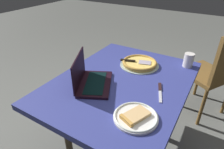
{
  "coord_description": "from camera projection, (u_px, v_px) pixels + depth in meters",
  "views": [
    {
      "loc": [
        1.05,
        0.55,
        1.48
      ],
      "look_at": [
        0.06,
        -0.05,
        0.8
      ],
      "focal_mm": 30.72,
      "sensor_mm": 36.0,
      "label": 1
    }
  ],
  "objects": [
    {
      "name": "pizza_tray",
      "position": [
        139.0,
        63.0,
        1.6
      ],
      "size": [
        0.32,
        0.32,
        0.04
      ],
      "color": "#9AAAA8",
      "rests_on": "dining_table"
    },
    {
      "name": "dining_table",
      "position": [
        122.0,
        89.0,
        1.44
      ],
      "size": [
        1.18,
        0.9,
        0.74
      ],
      "color": "navy",
      "rests_on": "ground_plane"
    },
    {
      "name": "chair_near",
      "position": [
        214.0,
        71.0,
        1.92
      ],
      "size": [
        0.59,
        0.59,
        0.96
      ],
      "color": "brown",
      "rests_on": "ground_plane"
    },
    {
      "name": "laptop",
      "position": [
        90.0,
        79.0,
        1.33
      ],
      "size": [
        0.4,
        0.35,
        0.22
      ],
      "color": "black",
      "rests_on": "dining_table"
    },
    {
      "name": "pizza_plate",
      "position": [
        136.0,
        117.0,
        1.05
      ],
      "size": [
        0.25,
        0.25,
        0.04
      ],
      "color": "silver",
      "rests_on": "dining_table"
    },
    {
      "name": "table_knife",
      "position": [
        160.0,
        90.0,
        1.29
      ],
      "size": [
        0.21,
        0.09,
        0.01
      ],
      "color": "silver",
      "rests_on": "dining_table"
    },
    {
      "name": "drink_cup",
      "position": [
        189.0,
        60.0,
        1.56
      ],
      "size": [
        0.08,
        0.08,
        0.11
      ],
      "color": "silver",
      "rests_on": "dining_table"
    },
    {
      "name": "ground_plane",
      "position": [
        120.0,
        147.0,
        1.77
      ],
      "size": [
        12.0,
        12.0,
        0.0
      ],
      "primitive_type": "plane",
      "color": "slate"
    }
  ]
}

